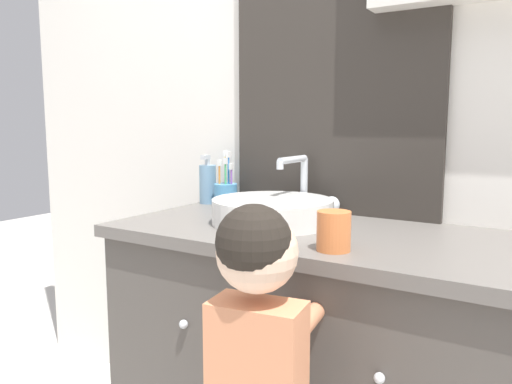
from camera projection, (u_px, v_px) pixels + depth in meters
wall_back at (368, 77)px, 1.58m from camera, size 3.20×0.18×2.50m
vanity_counter at (317, 372)px, 1.44m from camera, size 1.19×0.57×0.84m
sink_basin at (274, 210)px, 1.48m from camera, size 0.36×0.41×0.19m
toothbrush_holder at (226, 193)px, 1.78m from camera, size 0.08×0.08×0.20m
soap_dispenser at (208, 183)px, 1.84m from camera, size 0.06×0.06×0.18m
drinking_cup at (334, 231)px, 1.16m from camera, size 0.08×0.08×0.09m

